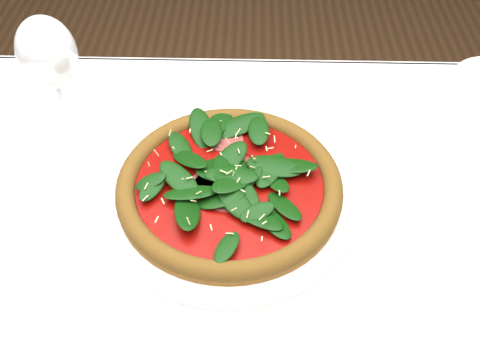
{
  "coord_description": "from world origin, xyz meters",
  "views": [
    {
      "loc": [
        0.06,
        -0.45,
        1.33
      ],
      "look_at": [
        0.04,
        0.07,
        0.77
      ],
      "focal_mm": 40.0,
      "sensor_mm": 36.0,
      "label": 1
    }
  ],
  "objects": [
    {
      "name": "dining_table",
      "position": [
        0.0,
        0.0,
        0.65
      ],
      "size": [
        1.21,
        0.81,
        0.75
      ],
      "color": "silver",
      "rests_on": "ground"
    },
    {
      "name": "plate",
      "position": [
        0.03,
        0.06,
        0.76
      ],
      "size": [
        0.37,
        0.37,
        0.02
      ],
      "color": "white",
      "rests_on": "dining_table"
    },
    {
      "name": "pizza",
      "position": [
        0.03,
        0.06,
        0.78
      ],
      "size": [
        0.4,
        0.4,
        0.04
      ],
      "rotation": [
        0.0,
        0.0,
        0.3
      ],
      "color": "olive",
      "rests_on": "plate"
    },
    {
      "name": "wine_glass",
      "position": [
        -0.23,
        0.19,
        0.9
      ],
      "size": [
        0.09,
        0.09,
        0.21
      ],
      "color": "white",
      "rests_on": "dining_table"
    }
  ]
}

